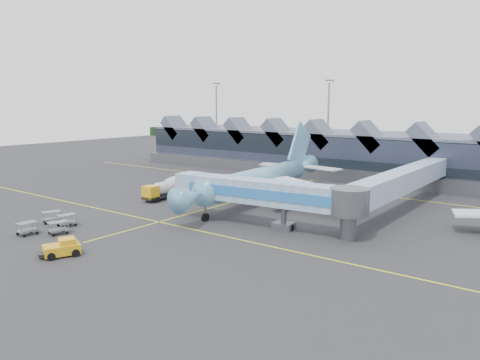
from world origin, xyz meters
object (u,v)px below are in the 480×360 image
Objects in this scene: main_airliner at (260,179)px; fuel_truck at (165,189)px; jet_bridge at (276,195)px; pushback_tug at (62,248)px.

main_airliner reaches higher than fuel_truck.
main_airliner is at bearing 27.55° from fuel_truck.
fuel_truck is at bearing 163.17° from jet_bridge.
main_airliner is 16.70m from jet_bridge.
main_airliner is 8.95× the size of pushback_tug.
main_airliner reaches higher than jet_bridge.
fuel_truck is at bearing 138.38° from pushback_tug.
pushback_tug is (12.92, -27.55, -0.86)m from fuel_truck.
main_airliner is 16.17m from fuel_truck.
main_airliner reaches higher than pushback_tug.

